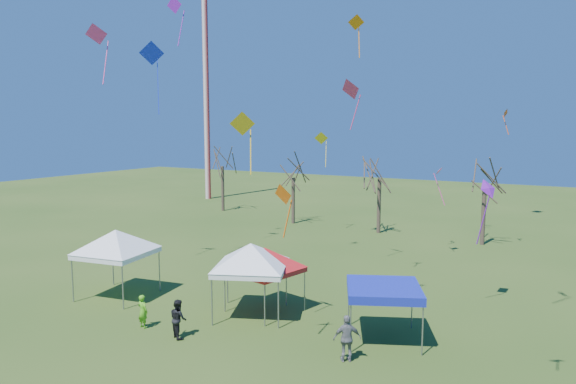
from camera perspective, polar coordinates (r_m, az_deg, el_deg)
name	(u,v)px	position (r m, az deg, el deg)	size (l,w,h in m)	color
ground	(237,343)	(22.33, -5.71, -16.40)	(140.00, 140.00, 0.00)	#2E4A17
radio_mast	(206,98)	(64.56, -9.06, 10.33)	(0.70, 0.70, 25.00)	silver
tree_0	(222,150)	(54.92, -7.33, 4.64)	(3.83, 3.83, 8.44)	#3D2D21
tree_1	(293,161)	(47.23, 0.59, 3.43)	(3.42, 3.42, 7.54)	#3D2D21
tree_2	(380,159)	(43.55, 10.19, 3.65)	(3.71, 3.71, 8.18)	#3D2D21
tree_3	(486,165)	(41.28, 21.12, 2.79)	(3.59, 3.59, 7.91)	#3D2D21
tent_white_west	(116,234)	(28.43, -18.60, -4.48)	(4.65, 4.65, 4.15)	gray
tent_white_mid	(251,248)	(24.38, -4.16, -6.25)	(4.24, 4.24, 4.04)	gray
tent_red	(265,252)	(24.90, -2.62, -6.67)	(4.05, 4.05, 3.67)	gray
tent_blue	(384,290)	(22.19, 10.59, -10.66)	(3.96, 3.96, 2.36)	gray
person_grey	(347,338)	(20.51, 6.58, -15.86)	(1.07, 0.45, 1.82)	slate
person_green	(143,311)	(24.40, -15.84, -12.63)	(0.55, 0.36, 1.52)	#54B31C
person_dark	(178,319)	(22.98, -12.09, -13.59)	(0.81, 0.63, 1.67)	black
kite_14	(97,34)	(32.86, -20.48, 16.10)	(1.60, 1.37, 3.51)	#EB3490
kite_17	(488,190)	(26.57, 21.37, 0.25)	(1.09, 1.25, 3.25)	purple
kite_1	(284,195)	(22.67, -0.48, -0.29)	(1.15, 0.77, 2.41)	#EC5A0C
kite_7	(175,6)	(36.40, -12.46, 19.55)	(1.15, 0.93, 3.27)	purple
kite_8	(152,53)	(32.82, -14.90, 14.65)	(1.55, 1.51, 4.36)	#152DE6
kite_13	(321,138)	(42.84, 3.73, 5.98)	(1.27, 1.01, 2.95)	yellow
kite_11	(351,89)	(31.75, 7.03, 11.29)	(1.64, 1.33, 3.11)	#D02E62
kite_27	(243,125)	(18.36, -5.06, 7.47)	(0.96, 0.82, 2.25)	gold
kite_18	(356,23)	(27.25, 7.59, 18.12)	(0.98, 0.88, 2.16)	orange
kite_19	(505,114)	(38.79, 23.01, 7.99)	(0.49, 0.72, 1.84)	#FF510D
kite_22	(439,173)	(35.99, 16.39, 2.09)	(0.86, 0.83, 2.70)	#FA3791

